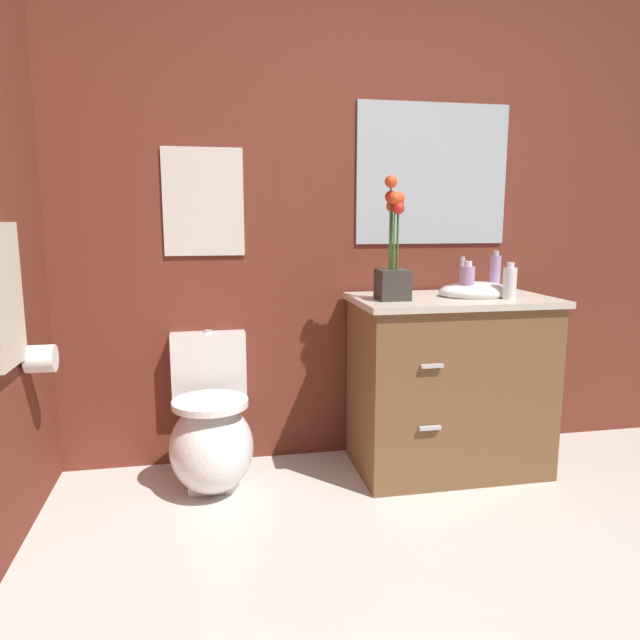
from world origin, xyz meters
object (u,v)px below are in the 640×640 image
at_px(vanity_cabinet, 449,381).
at_px(soap_bottle, 510,283).
at_px(flower_vase, 393,258).
at_px(toilet_paper_roll, 41,359).
at_px(lotion_bottle, 495,274).
at_px(hand_wash_bottle, 467,281).
at_px(wall_mirror, 433,174).
at_px(hanging_towel, 6,295).
at_px(wall_poster, 203,202).
at_px(toilet, 211,434).

distance_m(vanity_cabinet, soap_bottle, 0.56).
distance_m(flower_vase, soap_bottle, 0.56).
xyz_separation_m(vanity_cabinet, soap_bottle, (0.22, -0.13, 0.49)).
bearing_deg(toilet_paper_roll, lotion_bottle, 6.62).
distance_m(hand_wash_bottle, wall_mirror, 0.61).
bearing_deg(hanging_towel, hand_wash_bottle, 8.69).
relative_size(vanity_cabinet, hand_wash_bottle, 6.06).
bearing_deg(flower_vase, wall_poster, 157.88).
bearing_deg(hand_wash_bottle, lotion_bottle, 28.21).
bearing_deg(flower_vase, hanging_towel, -169.66).
xyz_separation_m(lotion_bottle, toilet_paper_roll, (-2.06, -0.24, -0.28)).
height_order(lotion_bottle, wall_poster, wall_poster).
bearing_deg(wall_mirror, hanging_towel, -161.48).
distance_m(toilet, vanity_cabinet, 1.17).
height_order(lotion_bottle, hand_wash_bottle, lotion_bottle).
xyz_separation_m(toilet, soap_bottle, (1.38, -0.15, 0.69)).
height_order(toilet, toilet_paper_roll, toilet_paper_roll).
height_order(vanity_cabinet, wall_poster, wall_poster).
relative_size(flower_vase, wall_poster, 1.10).
height_order(soap_bottle, wall_poster, wall_poster).
bearing_deg(toilet, soap_bottle, -6.34).
height_order(wall_poster, wall_mirror, wall_mirror).
height_order(wall_poster, hanging_towel, wall_poster).
xyz_separation_m(wall_mirror, hanging_towel, (-1.86, -0.62, -0.50)).
relative_size(lotion_bottle, hanging_towel, 0.41).
bearing_deg(vanity_cabinet, hand_wash_bottle, -32.84).
distance_m(lotion_bottle, wall_mirror, 0.60).
height_order(vanity_cabinet, hanging_towel, hanging_towel).
height_order(toilet, lotion_bottle, lotion_bottle).
distance_m(lotion_bottle, hand_wash_bottle, 0.22).
distance_m(vanity_cabinet, lotion_bottle, 0.58).
bearing_deg(flower_vase, lotion_bottle, 11.54).
height_order(soap_bottle, toilet_paper_roll, soap_bottle).
distance_m(toilet, hand_wash_bottle, 1.40).
bearing_deg(toilet, flower_vase, -4.99).
distance_m(vanity_cabinet, wall_poster, 1.47).
distance_m(toilet, wall_mirror, 1.69).
distance_m(soap_bottle, lotion_bottle, 0.20).
bearing_deg(hand_wash_bottle, wall_poster, 164.74).
bearing_deg(soap_bottle, vanity_cabinet, 150.40).
bearing_deg(flower_vase, toilet, 175.01).
relative_size(hand_wash_bottle, hanging_towel, 0.33).
distance_m(hand_wash_bottle, wall_poster, 1.31).
bearing_deg(vanity_cabinet, flower_vase, -171.56).
bearing_deg(flower_vase, soap_bottle, -8.43).
bearing_deg(hanging_towel, wall_mirror, 18.52).
relative_size(lotion_bottle, wall_mirror, 0.27).
distance_m(toilet, wall_poster, 1.09).
distance_m(flower_vase, wall_poster, 0.94).
relative_size(vanity_cabinet, hanging_towel, 2.00).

